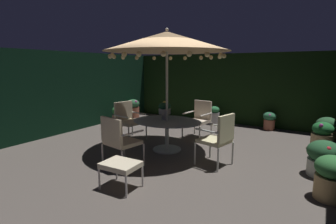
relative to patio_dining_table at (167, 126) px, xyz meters
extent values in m
cube|color=#574F48|center=(0.11, 0.02, -0.57)|extent=(7.55, 7.68, 0.02)
cube|color=black|center=(0.11, 3.71, 0.62)|extent=(7.55, 0.30, 2.36)
cube|color=black|center=(-3.51, 0.02, 0.62)|extent=(0.30, 7.68, 2.36)
cylinder|color=silver|center=(0.00, 0.00, -0.55)|extent=(0.66, 0.66, 0.03)
cylinder|color=silver|center=(0.00, 0.00, -0.23)|extent=(0.09, 0.09, 0.68)
ellipsoid|color=#99A9B1|center=(0.00, 0.00, 0.13)|extent=(1.64, 1.35, 0.03)
cylinder|color=beige|center=(0.00, 0.00, 0.64)|extent=(0.06, 0.06, 2.40)
cone|color=tan|center=(0.00, 0.00, 1.90)|extent=(2.77, 2.77, 0.43)
sphere|color=beige|center=(0.00, 0.00, 2.16)|extent=(0.07, 0.07, 0.07)
sphere|color=#F9DB8C|center=(1.23, 0.03, 1.58)|extent=(0.10, 0.10, 0.10)
sphere|color=#F9DB8C|center=(1.17, 0.37, 1.58)|extent=(0.10, 0.10, 0.10)
sphere|color=#F9DB8C|center=(0.91, 0.83, 1.58)|extent=(0.10, 0.10, 0.10)
sphere|color=#F9DB8C|center=(0.59, 1.08, 1.58)|extent=(0.10, 0.10, 0.10)
sphere|color=#F9DB8C|center=(0.27, 1.20, 1.58)|extent=(0.10, 0.10, 0.10)
sphere|color=#F9DB8C|center=(-0.20, 1.21, 1.58)|extent=(0.10, 0.10, 0.10)
sphere|color=#F9DB8C|center=(-0.57, 1.09, 1.58)|extent=(0.10, 0.10, 0.10)
sphere|color=#F9DB8C|center=(-0.92, 0.82, 1.58)|extent=(0.10, 0.10, 0.10)
sphere|color=#F9DB8C|center=(-1.17, 0.39, 1.58)|extent=(0.10, 0.10, 0.10)
sphere|color=#F9DB8C|center=(-1.23, -0.06, 1.58)|extent=(0.10, 0.10, 0.10)
sphere|color=#F9DB8C|center=(-1.14, -0.46, 1.58)|extent=(0.10, 0.10, 0.10)
sphere|color=#F9DB8C|center=(-0.97, -0.76, 1.58)|extent=(0.10, 0.10, 0.10)
sphere|color=#F9DB8C|center=(-0.60, -1.08, 1.58)|extent=(0.10, 0.10, 0.10)
sphere|color=#F9DB8C|center=(-0.16, -1.22, 1.58)|extent=(0.10, 0.10, 0.10)
sphere|color=#F9DB8C|center=(0.18, -1.22, 1.58)|extent=(0.10, 0.10, 0.10)
sphere|color=#F9DB8C|center=(0.61, -1.07, 1.58)|extent=(0.10, 0.10, 0.10)
sphere|color=#F9DB8C|center=(0.95, -0.78, 1.58)|extent=(0.10, 0.10, 0.10)
sphere|color=#F9DB8C|center=(1.15, -0.44, 1.58)|extent=(0.10, 0.10, 0.10)
cylinder|color=beige|center=(-0.14, 0.12, 0.20)|extent=(0.13, 0.13, 0.12)
cylinder|color=beige|center=(-0.14, 0.12, 0.33)|extent=(0.28, 0.28, 0.13)
ellipsoid|color=#1D4D2F|center=(-0.14, 0.12, 0.45)|extent=(0.29, 0.29, 0.17)
sphere|color=#E5CC4A|center=(-0.14, 0.12, 0.52)|extent=(0.10, 0.10, 0.10)
cylinder|color=silver|center=(0.95, -0.47, -0.34)|extent=(0.04, 0.04, 0.46)
cylinder|color=silver|center=(1.06, 0.05, -0.34)|extent=(0.04, 0.04, 0.46)
cylinder|color=silver|center=(1.48, -0.58, -0.34)|extent=(0.04, 0.04, 0.46)
cylinder|color=silver|center=(1.59, -0.06, -0.34)|extent=(0.04, 0.04, 0.46)
cube|color=beige|center=(1.27, -0.27, -0.07)|extent=(0.62, 0.62, 0.07)
cube|color=beige|center=(1.52, -0.32, 0.22)|extent=(0.16, 0.51, 0.52)
cylinder|color=silver|center=(1.22, -0.53, 0.17)|extent=(0.51, 0.14, 0.04)
cylinder|color=silver|center=(1.32, -0.01, 0.17)|extent=(0.51, 0.14, 0.04)
cylinder|color=beige|center=(0.39, 0.96, -0.35)|extent=(0.04, 0.04, 0.42)
cylinder|color=beige|center=(-0.15, 1.02, -0.35)|extent=(0.04, 0.04, 0.42)
cylinder|color=beige|center=(0.46, 1.56, -0.35)|extent=(0.04, 0.04, 0.42)
cylinder|color=beige|center=(-0.08, 1.62, -0.35)|extent=(0.04, 0.04, 0.42)
cube|color=beige|center=(0.15, 1.29, -0.11)|extent=(0.60, 0.65, 0.07)
cube|color=beige|center=(0.19, 1.58, 0.18)|extent=(0.53, 0.12, 0.51)
cylinder|color=beige|center=(0.42, 1.26, 0.12)|extent=(0.10, 0.58, 0.04)
cylinder|color=beige|center=(-0.12, 1.32, 0.12)|extent=(0.10, 0.58, 0.04)
cylinder|color=silver|center=(-0.95, 0.46, -0.35)|extent=(0.04, 0.04, 0.43)
cylinder|color=silver|center=(-1.05, -0.13, -0.35)|extent=(0.04, 0.04, 0.43)
cylinder|color=silver|center=(-1.51, 0.56, -0.35)|extent=(0.04, 0.04, 0.43)
cylinder|color=silver|center=(-1.61, -0.04, -0.35)|extent=(0.04, 0.04, 0.43)
cube|color=beige|center=(-1.28, 0.21, -0.09)|extent=(0.65, 0.68, 0.07)
cube|color=beige|center=(-1.55, 0.26, 0.19)|extent=(0.15, 0.58, 0.50)
cylinder|color=silver|center=(-1.23, 0.51, 0.11)|extent=(0.54, 0.12, 0.04)
cylinder|color=silver|center=(-1.33, -0.09, 0.11)|extent=(0.54, 0.12, 0.04)
cylinder|color=beige|center=(-0.46, -0.97, -0.34)|extent=(0.04, 0.04, 0.45)
cylinder|color=beige|center=(0.14, -1.06, -0.34)|extent=(0.04, 0.04, 0.45)
cylinder|color=beige|center=(-0.54, -1.50, -0.34)|extent=(0.04, 0.04, 0.45)
cylinder|color=beige|center=(0.05, -1.59, -0.34)|extent=(0.04, 0.04, 0.45)
cube|color=beige|center=(-0.20, -1.28, -0.08)|extent=(0.66, 0.61, 0.07)
cube|color=beige|center=(-0.24, -1.54, 0.20)|extent=(0.58, 0.15, 0.49)
cylinder|color=beige|center=(-0.50, -1.23, 0.16)|extent=(0.12, 0.52, 0.04)
cylinder|color=beige|center=(0.09, -1.33, 0.16)|extent=(0.12, 0.52, 0.04)
cylinder|color=silver|center=(0.12, -1.81, -0.39)|extent=(0.03, 0.03, 0.35)
cylinder|color=silver|center=(0.65, -1.78, -0.39)|extent=(0.03, 0.03, 0.35)
cylinder|color=silver|center=(0.14, -2.22, -0.39)|extent=(0.03, 0.03, 0.35)
cylinder|color=silver|center=(0.67, -2.20, -0.39)|extent=(0.03, 0.03, 0.35)
cube|color=beige|center=(0.39, -2.00, -0.17)|extent=(0.59, 0.48, 0.08)
cylinder|color=#AC6048|center=(1.64, 3.31, -0.40)|extent=(0.33, 0.33, 0.32)
ellipsoid|color=#296641|center=(1.64, 3.31, -0.14)|extent=(0.39, 0.39, 0.27)
sphere|color=#B83687|center=(1.74, 3.31, -0.07)|extent=(0.10, 0.10, 0.10)
sphere|color=#AB3083|center=(1.63, 3.40, -0.08)|extent=(0.07, 0.07, 0.07)
sphere|color=#AD468A|center=(1.49, 3.34, -0.11)|extent=(0.09, 0.09, 0.09)
sphere|color=#B12D8B|center=(1.67, 3.17, -0.08)|extent=(0.08, 0.08, 0.08)
cylinder|color=beige|center=(-0.09, 3.14, -0.36)|extent=(0.34, 0.34, 0.40)
ellipsoid|color=#266A3A|center=(-0.09, 3.14, -0.07)|extent=(0.34, 0.34, 0.24)
sphere|color=silver|center=(-0.01, 3.15, -0.06)|extent=(0.07, 0.07, 0.07)
sphere|color=silver|center=(-0.17, 3.23, -0.04)|extent=(0.09, 0.09, 0.09)
sphere|color=silver|center=(-0.15, 3.02, -0.05)|extent=(0.10, 0.10, 0.10)
cylinder|color=olive|center=(3.15, 2.89, -0.42)|extent=(0.46, 0.46, 0.28)
ellipsoid|color=#27542F|center=(3.15, 2.89, -0.13)|extent=(0.54, 0.54, 0.38)
sphere|color=#DDC74F|center=(3.31, 2.84, -0.01)|extent=(0.07, 0.07, 0.07)
sphere|color=#F5BF54|center=(3.06, 3.07, -0.04)|extent=(0.10, 0.10, 0.10)
sphere|color=#F4CC4D|center=(3.02, 2.76, -0.13)|extent=(0.07, 0.07, 0.07)
cylinder|color=#A25C44|center=(-3.20, 2.64, -0.37)|extent=(0.46, 0.46, 0.39)
ellipsoid|color=#295837|center=(-3.20, 2.64, -0.04)|extent=(0.48, 0.48, 0.34)
sphere|color=#BE3686|center=(-3.03, 2.60, 0.05)|extent=(0.10, 0.10, 0.10)
sphere|color=#C03D77|center=(-3.16, 2.81, 0.01)|extent=(0.09, 0.09, 0.09)
sphere|color=#BA3D70|center=(-3.36, 2.65, 0.02)|extent=(0.06, 0.06, 0.06)
sphere|color=#AB3079|center=(-3.21, 2.49, 0.01)|extent=(0.10, 0.10, 0.10)
cylinder|color=tan|center=(3.07, 1.99, -0.38)|extent=(0.47, 0.47, 0.37)
ellipsoid|color=#1C602A|center=(3.07, 1.99, -0.07)|extent=(0.46, 0.46, 0.32)
sphere|color=#B93187|center=(3.17, 2.00, -0.01)|extent=(0.10, 0.10, 0.10)
sphere|color=#AA3482|center=(3.02, 2.08, 0.00)|extent=(0.08, 0.08, 0.08)
sphere|color=#A9368D|center=(3.03, 1.82, 0.04)|extent=(0.09, 0.09, 0.09)
cylinder|color=#8E6155|center=(-2.85, 1.51, -0.41)|extent=(0.51, 0.51, 0.31)
ellipsoid|color=#277232|center=(-2.85, 1.51, -0.11)|extent=(0.51, 0.51, 0.36)
sphere|color=orange|center=(-2.66, 1.51, 0.01)|extent=(0.06, 0.06, 0.06)
sphere|color=orange|center=(-2.76, 1.68, -0.02)|extent=(0.09, 0.09, 0.09)
sphere|color=orange|center=(-3.01, 1.63, -0.03)|extent=(0.09, 0.09, 0.09)
sphere|color=#DB7144|center=(-2.95, 1.40, -0.01)|extent=(0.08, 0.08, 0.08)
sphere|color=orange|center=(-2.84, 1.39, -0.03)|extent=(0.07, 0.07, 0.07)
cylinder|color=tan|center=(3.24, -0.63, -0.38)|extent=(0.45, 0.45, 0.36)
ellipsoid|color=#317138|center=(3.24, -0.63, -0.07)|extent=(0.48, 0.48, 0.34)
sphere|color=red|center=(3.15, -0.51, -0.05)|extent=(0.06, 0.06, 0.06)
sphere|color=#D63242|center=(3.15, -0.77, -0.02)|extent=(0.08, 0.08, 0.08)
cylinder|color=beige|center=(3.12, 0.27, -0.42)|extent=(0.51, 0.51, 0.29)
ellipsoid|color=#24532E|center=(3.12, 0.27, -0.11)|extent=(0.56, 0.56, 0.40)
sphere|color=red|center=(3.10, 0.40, -0.03)|extent=(0.09, 0.09, 0.09)
sphere|color=red|center=(2.92, 0.33, -0.10)|extent=(0.10, 0.10, 0.10)
sphere|color=red|center=(3.18, 0.09, -0.01)|extent=(0.09, 0.09, 0.09)
camera|label=1|loc=(3.07, -4.85, 1.37)|focal=27.29mm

